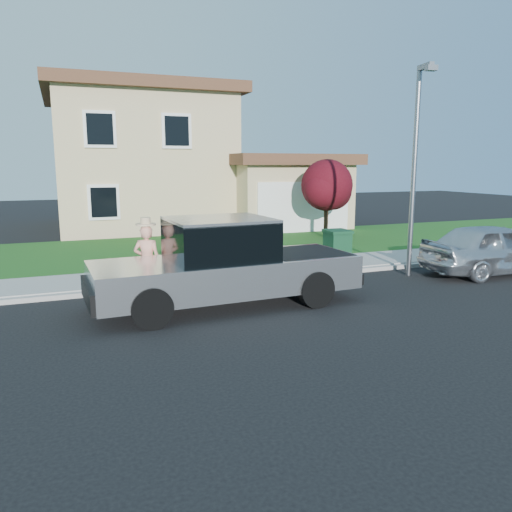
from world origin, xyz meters
The scene contains 11 objects.
ground centered at (0.00, 0.00, 0.00)m, with size 80.00×80.00×0.00m, color black.
curb centered at (1.00, 2.90, 0.06)m, with size 40.00×0.20×0.12m, color gray.
sidewalk centered at (1.00, 4.00, 0.07)m, with size 40.00×2.00×0.15m, color gray.
lawn centered at (1.00, 8.50, 0.05)m, with size 40.00×7.00×0.10m, color #16501A.
house centered at (1.31, 16.38, 3.17)m, with size 14.00×11.30×6.85m.
pickup_truck centered at (-0.53, 0.94, 0.93)m, with size 6.19×2.42×2.00m.
woman centered at (-2.06, 2.29, 0.92)m, with size 0.76×0.63×1.94m.
sedan centered at (7.84, 1.22, 0.75)m, with size 1.78×4.43×1.51m, color silver.
ornamental_tree centered at (6.64, 9.11, 2.21)m, with size 2.40×2.17×3.30m.
trash_bin centered at (3.72, 3.24, 0.71)m, with size 0.72×0.82×1.10m.
street_lamp centered at (5.36, 1.94, 3.30)m, with size 0.32×0.76×5.79m.
Camera 1 is at (-3.88, -9.55, 3.16)m, focal length 35.00 mm.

